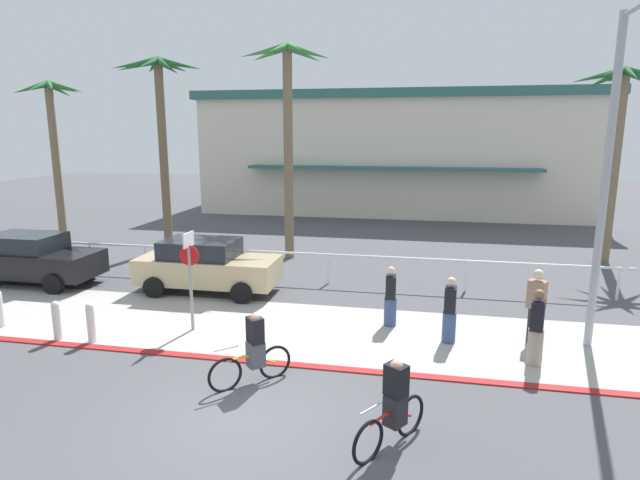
{
  "coord_description": "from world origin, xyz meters",
  "views": [
    {
      "loc": [
        3.03,
        -8.04,
        5.01
      ],
      "look_at": [
        0.21,
        6.0,
        2.02
      ],
      "focal_mm": 29.19,
      "sensor_mm": 36.0,
      "label": 1
    }
  ],
  "objects": [
    {
      "name": "ground_plane",
      "position": [
        0.0,
        10.0,
        0.0
      ],
      "size": [
        80.0,
        80.0,
        0.0
      ],
      "primitive_type": "plane",
      "color": "#4C4C51"
    },
    {
      "name": "sidewalk_strip",
      "position": [
        0.0,
        4.2,
        0.01
      ],
      "size": [
        44.0,
        4.0,
        0.02
      ],
      "primitive_type": "cube",
      "color": "#ADAAA0",
      "rests_on": "ground"
    },
    {
      "name": "curb_paint",
      "position": [
        0.0,
        2.2,
        0.01
      ],
      "size": [
        44.0,
        0.24,
        0.03
      ],
      "primitive_type": "cube",
      "color": "maroon",
      "rests_on": "ground"
    },
    {
      "name": "building_backdrop",
      "position": [
        1.1,
        26.46,
        3.71
      ],
      "size": [
        23.91,
        10.34,
        7.38
      ],
      "color": "beige",
      "rests_on": "ground"
    },
    {
      "name": "rail_fence",
      "position": [
        -0.0,
        8.5,
        0.83
      ],
      "size": [
        22.31,
        0.08,
        1.04
      ],
      "color": "white",
      "rests_on": "ground"
    },
    {
      "name": "stop_sign_bike_lane",
      "position": [
        -2.66,
        3.69,
        1.68
      ],
      "size": [
        0.52,
        0.56,
        2.56
      ],
      "color": "gray",
      "rests_on": "ground"
    },
    {
      "name": "bollard_1",
      "position": [
        -5.61,
        2.44,
        0.52
      ],
      "size": [
        0.2,
        0.2,
        1.0
      ],
      "color": "white",
      "rests_on": "ground"
    },
    {
      "name": "bollard_3",
      "position": [
        -4.71,
        2.48,
        0.52
      ],
      "size": [
        0.2,
        0.2,
        1.0
      ],
      "color": "white",
      "rests_on": "ground"
    },
    {
      "name": "streetlight_curb",
      "position": [
        7.0,
        4.38,
        4.28
      ],
      "size": [
        0.24,
        2.54,
        7.5
      ],
      "color": "#9EA0A5",
      "rests_on": "ground"
    },
    {
      "name": "palm_tree_0",
      "position": [
        -13.88,
        13.57,
        5.48
      ],
      "size": [
        3.04,
        2.95,
        7.31
      ],
      "color": "#756047",
      "rests_on": "ground"
    },
    {
      "name": "palm_tree_1",
      "position": [
        -7.8,
        12.33,
        6.06
      ],
      "size": [
        3.82,
        3.4,
        8.0
      ],
      "color": "brown",
      "rests_on": "ground"
    },
    {
      "name": "palm_tree_2",
      "position": [
        -2.25,
        11.88,
        6.1
      ],
      "size": [
        3.38,
        3.01,
        8.3
      ],
      "color": "#756047",
      "rests_on": "ground"
    },
    {
      "name": "palm_tree_3",
      "position": [
        10.0,
        13.54,
        5.59
      ],
      "size": [
        3.15,
        3.24,
        7.35
      ],
      "color": "#756047",
      "rests_on": "ground"
    },
    {
      "name": "car_black_0",
      "position": [
        -9.71,
        6.55,
        0.87
      ],
      "size": [
        4.4,
        2.02,
        1.69
      ],
      "color": "black",
      "rests_on": "ground"
    },
    {
      "name": "car_tan_1",
      "position": [
        -3.61,
        6.85,
        0.87
      ],
      "size": [
        4.4,
        2.02,
        1.69
      ],
      "color": "tan",
      "rests_on": "ground"
    },
    {
      "name": "cyclist_yellow_0",
      "position": [
        -0.2,
        1.27,
        0.69
      ],
      "size": [
        1.36,
        1.3,
        1.5
      ],
      "color": "black",
      "rests_on": "ground"
    },
    {
      "name": "cyclist_red_1",
      "position": [
        2.69,
        -0.34,
        0.69
      ],
      "size": [
        1.07,
        1.54,
        1.5
      ],
      "color": "black",
      "rests_on": "ground"
    },
    {
      "name": "pedestrian_0",
      "position": [
        5.76,
        4.54,
        0.86
      ],
      "size": [
        0.48,
        0.44,
        1.84
      ],
      "color": "#232326",
      "rests_on": "ground"
    },
    {
      "name": "pedestrian_1",
      "position": [
        5.53,
        3.25,
        0.8
      ],
      "size": [
        0.39,
        0.46,
        1.73
      ],
      "color": "gray",
      "rests_on": "ground"
    },
    {
      "name": "pedestrian_2",
      "position": [
        3.75,
        4.16,
        0.76
      ],
      "size": [
        0.35,
        0.43,
        1.64
      ],
      "color": "#384C7A",
      "rests_on": "ground"
    },
    {
      "name": "pedestrian_3",
      "position": [
        2.29,
        4.99,
        0.74
      ],
      "size": [
        0.33,
        0.41,
        1.61
      ],
      "color": "#384C7A",
      "rests_on": "ground"
    }
  ]
}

